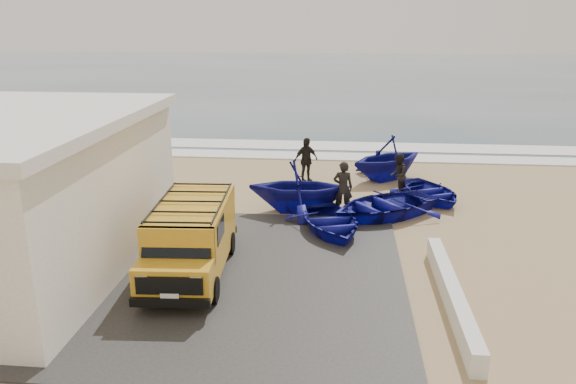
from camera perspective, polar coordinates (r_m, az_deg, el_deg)
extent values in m
plane|color=tan|center=(17.12, -2.36, -5.79)|extent=(160.00, 160.00, 0.00)
cube|color=#383533|center=(15.73, -10.69, -8.17)|extent=(12.00, 10.00, 0.05)
cube|color=#385166|center=(71.95, 3.86, 11.88)|extent=(180.00, 88.00, 0.01)
cube|color=white|center=(28.48, 0.93, 3.71)|extent=(180.00, 1.60, 0.06)
cube|color=white|center=(30.91, 1.31, 4.77)|extent=(180.00, 2.20, 0.04)
cube|color=black|center=(16.68, -14.90, 2.44)|extent=(0.08, 0.70, 0.90)
cube|color=silver|center=(14.41, 16.29, -9.96)|extent=(0.35, 6.00, 0.55)
cube|color=gold|center=(15.59, -9.63, -3.92)|extent=(2.04, 3.85, 1.59)
cube|color=gold|center=(13.67, -11.50, -8.82)|extent=(1.88, 0.97, 0.87)
cube|color=black|center=(13.76, -11.26, -5.11)|extent=(1.70, 0.42, 0.69)
cube|color=black|center=(13.24, -11.98, -9.29)|extent=(1.56, 0.17, 0.43)
cube|color=black|center=(13.40, -11.90, -10.93)|extent=(1.87, 0.24, 0.21)
cube|color=black|center=(15.26, -9.83, -0.94)|extent=(1.93, 3.56, 0.06)
cylinder|color=black|center=(14.41, -14.40, -9.53)|extent=(0.25, 0.68, 0.67)
cylinder|color=black|center=(17.03, -11.62, -5.06)|extent=(0.25, 0.68, 0.67)
cylinder|color=black|center=(14.03, -7.58, -9.87)|extent=(0.25, 0.68, 0.67)
cylinder|color=black|center=(16.71, -5.88, -5.23)|extent=(0.25, 0.68, 0.67)
imported|color=#11138B|center=(18.36, 4.31, -2.97)|extent=(3.49, 4.16, 0.74)
imported|color=#11138B|center=(19.95, 9.65, -1.33)|extent=(5.04, 4.77, 0.85)
imported|color=#11138B|center=(20.05, 1.13, 0.57)|extent=(3.73, 3.26, 1.89)
imported|color=#11138B|center=(22.15, 14.25, 0.02)|extent=(3.49, 3.95, 0.68)
imported|color=#11138B|center=(24.49, 10.05, 3.43)|extent=(4.81, 4.74, 1.92)
imported|color=black|center=(19.93, 5.60, 0.43)|extent=(0.71, 0.47, 1.92)
imported|color=black|center=(22.32, 11.12, 1.71)|extent=(0.81, 0.95, 1.69)
imported|color=black|center=(23.75, 1.83, 3.26)|extent=(1.19, 1.02, 1.92)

